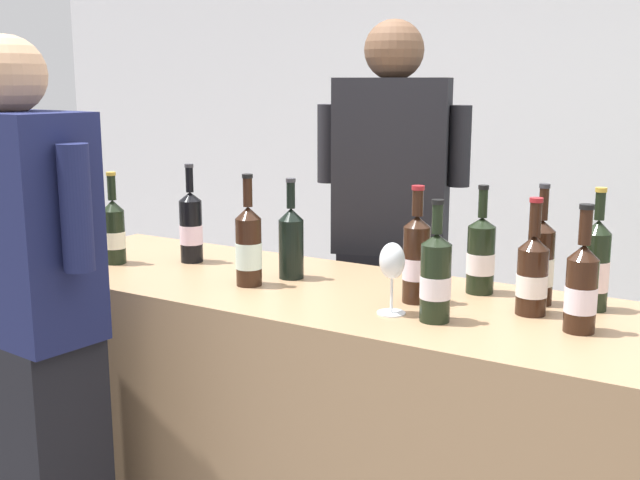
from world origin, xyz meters
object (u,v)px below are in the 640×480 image
at_px(wine_bottle_0, 191,227).
at_px(wine_bottle_4, 436,277).
at_px(wine_bottle_3, 249,246).
at_px(wine_bottle_7, 540,262).
at_px(wine_bottle_2, 532,274).
at_px(wine_glass, 392,264).
at_px(wine_bottle_5, 596,266).
at_px(person_guest, 28,350).
at_px(wine_bottle_6, 581,287).
at_px(wine_bottle_1, 291,241).
at_px(wine_bottle_8, 481,255).
at_px(wine_bottle_9, 416,258).
at_px(person_server, 390,266).
at_px(wine_bottle_10, 114,231).

distance_m(wine_bottle_0, wine_bottle_4, 1.02).
distance_m(wine_bottle_3, wine_bottle_7, 0.87).
height_order(wine_bottle_2, wine_glass, wine_bottle_2).
bearing_deg(wine_bottle_5, wine_bottle_0, -174.81).
xyz_separation_m(wine_bottle_2, person_guest, (-1.24, -0.67, -0.24)).
xyz_separation_m(wine_bottle_6, person_guest, (-1.39, -0.58, -0.24)).
height_order(wine_bottle_1, wine_bottle_8, wine_bottle_8).
bearing_deg(wine_bottle_9, wine_bottle_0, 175.97).
bearing_deg(person_guest, wine_bottle_8, 37.59).
bearing_deg(wine_bottle_0, wine_bottle_1, -1.71).
bearing_deg(wine_bottle_2, person_server, 140.50).
relative_size(wine_bottle_3, wine_bottle_8, 1.07).
bearing_deg(wine_bottle_5, wine_bottle_7, -172.79).
distance_m(wine_bottle_4, wine_bottle_7, 0.36).
relative_size(wine_bottle_10, wine_glass, 1.61).
relative_size(wine_bottle_1, wine_bottle_9, 0.96).
relative_size(wine_bottle_4, wine_bottle_10, 1.02).
height_order(wine_bottle_4, wine_bottle_8, same).
height_order(wine_bottle_9, wine_bottle_10, wine_bottle_9).
bearing_deg(person_server, wine_bottle_4, -56.79).
distance_m(wine_bottle_0, wine_bottle_7, 1.20).
bearing_deg(wine_bottle_3, wine_bottle_8, 23.82).
xyz_separation_m(wine_bottle_1, wine_bottle_9, (0.46, -0.05, 0.01)).
xyz_separation_m(wine_bottle_0, wine_bottle_10, (-0.21, -0.16, -0.01)).
bearing_deg(wine_bottle_5, wine_bottle_10, -169.81).
height_order(wine_bottle_1, wine_bottle_4, wine_bottle_4).
distance_m(person_server, person_guest, 1.36).
height_order(wine_bottle_5, wine_glass, wine_bottle_5).
distance_m(wine_bottle_2, wine_glass, 0.38).
xyz_separation_m(wine_bottle_7, wine_bottle_8, (-0.18, 0.03, -0.01)).
bearing_deg(wine_bottle_8, wine_bottle_7, -8.02).
relative_size(wine_bottle_0, wine_bottle_2, 1.07).
height_order(wine_bottle_0, wine_bottle_5, wine_bottle_0).
bearing_deg(wine_bottle_3, wine_bottle_6, 3.42).
bearing_deg(wine_bottle_9, wine_bottle_3, -169.84).
bearing_deg(wine_bottle_7, wine_bottle_8, 171.98).
height_order(wine_bottle_2, person_server, person_server).
xyz_separation_m(wine_bottle_5, wine_bottle_9, (-0.45, -0.18, 0.00)).
bearing_deg(wine_bottle_7, wine_bottle_2, -84.87).
bearing_deg(person_guest, wine_glass, 27.36).
xyz_separation_m(wine_bottle_3, wine_bottle_5, (0.98, 0.28, 0.00)).
xyz_separation_m(wine_bottle_2, wine_bottle_6, (0.15, -0.09, 0.00)).
height_order(wine_bottle_7, wine_bottle_9, wine_bottle_7).
bearing_deg(wine_bottle_9, wine_bottle_10, -175.05).
xyz_separation_m(wine_bottle_3, wine_bottle_4, (0.64, -0.05, -0.00)).
relative_size(wine_bottle_1, wine_bottle_10, 1.01).
bearing_deg(wine_bottle_3, wine_bottle_7, 17.32).
bearing_deg(wine_bottle_2, wine_glass, -149.30).
bearing_deg(wine_bottle_6, wine_bottle_0, 175.91).
relative_size(wine_bottle_1, wine_bottle_7, 0.94).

